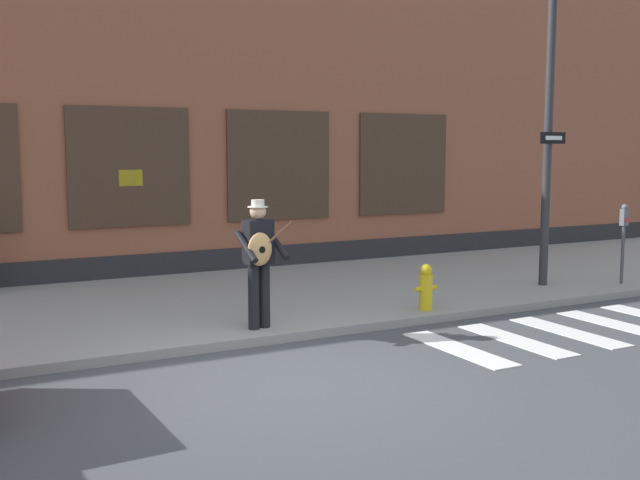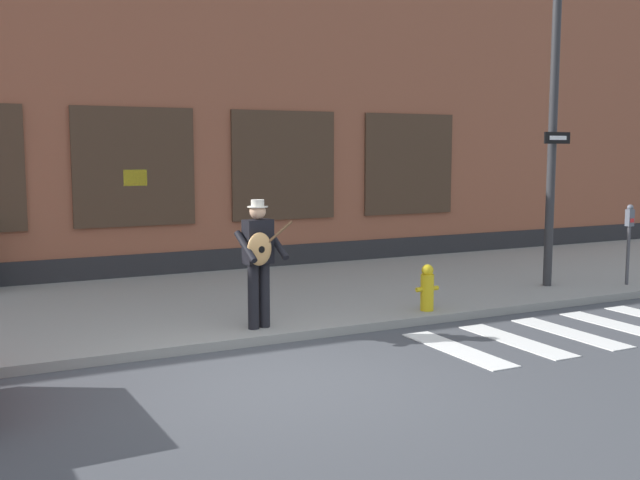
% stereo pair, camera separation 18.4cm
% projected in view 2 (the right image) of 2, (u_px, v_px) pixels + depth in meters
% --- Properties ---
extents(ground_plane, '(160.00, 160.00, 0.00)m').
position_uv_depth(ground_plane, '(284.00, 382.00, 8.15)').
color(ground_plane, '#424449').
extents(sidewalk, '(28.00, 5.35, 0.12)m').
position_uv_depth(sidewalk, '(177.00, 305.00, 11.87)').
color(sidewalk, gray).
rests_on(sidewalk, ground).
extents(building_backdrop, '(28.00, 4.06, 6.85)m').
position_uv_depth(building_backdrop, '(111.00, 107.00, 15.61)').
color(building_backdrop, '#99563D').
rests_on(building_backdrop, ground).
extents(crosswalk, '(5.20, 1.90, 0.01)m').
position_uv_depth(crosswalk, '(595.00, 329.00, 10.53)').
color(crosswalk, silver).
rests_on(crosswalk, ground).
extents(busker, '(0.74, 0.58, 1.74)m').
position_uv_depth(busker, '(259.00, 256.00, 9.97)').
color(busker, black).
rests_on(busker, sidewalk).
extents(traffic_light, '(0.60, 3.10, 5.22)m').
position_uv_depth(traffic_light, '(610.00, 73.00, 11.86)').
color(traffic_light, '#2D2D30').
rests_on(traffic_light, sidewalk).
extents(parking_meter, '(0.13, 0.11, 1.44)m').
position_uv_depth(parking_meter, '(629.00, 232.00, 13.27)').
color(parking_meter, '#47474C').
rests_on(parking_meter, sidewalk).
extents(fire_hydrant, '(0.38, 0.20, 0.70)m').
position_uv_depth(fire_hydrant, '(427.00, 288.00, 11.17)').
color(fire_hydrant, gold).
rests_on(fire_hydrant, sidewalk).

